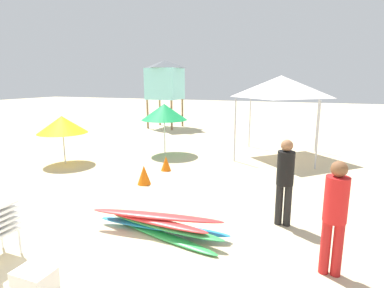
# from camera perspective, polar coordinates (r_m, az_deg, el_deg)

# --- Properties ---
(ground) EXTENTS (80.00, 80.00, 0.00)m
(ground) POSITION_cam_1_polar(r_m,az_deg,el_deg) (5.48, -24.72, -19.66)
(ground) COLOR beige
(surfboard_pile) EXTENTS (2.61, 0.80, 0.40)m
(surfboard_pile) POSITION_cam_1_polar(r_m,az_deg,el_deg) (5.77, -5.94, -14.72)
(surfboard_pile) COLOR green
(surfboard_pile) RESTS_ON ground
(lifeguard_near_left) EXTENTS (0.32, 0.32, 1.69)m
(lifeguard_near_left) POSITION_cam_1_polar(r_m,az_deg,el_deg) (6.10, 16.88, -5.86)
(lifeguard_near_left) COLOR black
(lifeguard_near_left) RESTS_ON ground
(lifeguard_near_center) EXTENTS (0.32, 0.32, 1.70)m
(lifeguard_near_center) POSITION_cam_1_polar(r_m,az_deg,el_deg) (4.81, 25.02, -11.20)
(lifeguard_near_center) COLOR red
(lifeguard_near_center) RESTS_ON ground
(popup_canopy) EXTENTS (2.69, 2.69, 2.95)m
(popup_canopy) POSITION_cam_1_polar(r_m,az_deg,el_deg) (11.62, 16.19, 10.17)
(popup_canopy) COLOR #B2B2B7
(popup_canopy) RESTS_ON ground
(lifeguard_tower) EXTENTS (1.98, 1.98, 3.94)m
(lifeguard_tower) POSITION_cam_1_polar(r_m,az_deg,el_deg) (18.53, -5.07, 11.79)
(lifeguard_tower) COLOR olive
(lifeguard_tower) RESTS_ON ground
(beach_umbrella_left) EXTENTS (1.63, 1.63, 1.62)m
(beach_umbrella_left) POSITION_cam_1_polar(r_m,az_deg,el_deg) (11.12, -22.96, 3.34)
(beach_umbrella_left) COLOR beige
(beach_umbrella_left) RESTS_ON ground
(beach_umbrella_mid) EXTENTS (1.73, 1.73, 1.92)m
(beach_umbrella_mid) POSITION_cam_1_polar(r_m,az_deg,el_deg) (11.63, -5.18, 5.95)
(beach_umbrella_mid) COLOR beige
(beach_umbrella_mid) RESTS_ON ground
(traffic_cone_near) EXTENTS (0.32, 0.32, 0.46)m
(traffic_cone_near) POSITION_cam_1_polar(r_m,az_deg,el_deg) (9.64, -4.86, -3.61)
(traffic_cone_near) COLOR orange
(traffic_cone_near) RESTS_ON ground
(traffic_cone_far) EXTENTS (0.37, 0.37, 0.53)m
(traffic_cone_far) POSITION_cam_1_polar(r_m,az_deg,el_deg) (8.45, -8.90, -5.67)
(traffic_cone_far) COLOR orange
(traffic_cone_far) RESTS_ON ground
(cooler_box) EXTENTS (0.50, 0.35, 0.36)m
(cooler_box) POSITION_cam_1_polar(r_m,az_deg,el_deg) (4.84, -27.13, -21.90)
(cooler_box) COLOR white
(cooler_box) RESTS_ON ground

